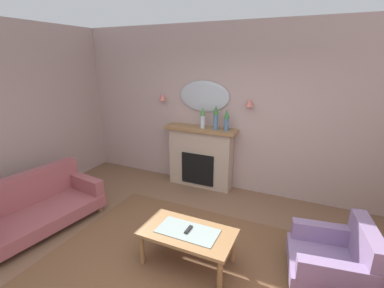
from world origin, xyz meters
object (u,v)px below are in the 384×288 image
Objects in this scene: fireplace at (200,157)px; tv_remote at (188,230)px; mantel_vase_right at (203,116)px; mantel_vase_left at (227,119)px; coffee_table at (188,235)px; floral_couch at (35,206)px; wall_mirror at (204,96)px; wall_sconce_left at (162,97)px; armchair_near_fireplace at (337,257)px; wall_sconce_right at (249,103)px; mantel_vase_centre at (216,117)px.

fireplace reaches higher than tv_remote.
mantel_vase_right is at bearing 108.42° from tv_remote.
mantel_vase_left is at bearing 96.03° from tv_remote.
coffee_table is at bearing -71.80° from mantel_vase_right.
wall_mirror is at bearing 55.66° from floral_couch.
tv_remote is at bearing -70.54° from fireplace.
wall_sconce_left is 2.88m from tv_remote.
wall_mirror is 6.86× the size of wall_sconce_left.
wall_mirror is 2.59m from tv_remote.
floral_couch is (-2.15, -2.24, -1.05)m from mantel_vase_left.
fireplace is 3.46× the size of mantel_vase_right.
fireplace reaches higher than coffee_table.
coffee_table is 6.88× the size of tv_remote.
mantel_vase_right is 2.81× the size of wall_sconce_left.
mantel_vase_left is 2.23m from coffee_table.
armchair_near_fireplace is at bearing 14.72° from tv_remote.
mantel_vase_right reaches higher than tv_remote.
wall_sconce_right is (0.35, 0.12, 0.29)m from mantel_vase_left.
floral_couch is at bearing -108.64° from wall_sconce_left.
wall_mirror is at bearing 150.46° from mantel_vase_centre.
mantel_vase_right is 2.28m from tv_remote.
fireplace is at bearing 150.47° from mantel_vase_right.
coffee_table is at bearing -53.66° from wall_sconce_left.
mantel_vase_centre reaches higher than coffee_table.
mantel_vase_right is at bearing 180.00° from mantel_vase_left.
mantel_vase_right is 0.95m from wall_sconce_left.
wall_sconce_right is (0.55, 0.12, 0.27)m from mantel_vase_centre.
mantel_vase_centre is at bearing -167.69° from wall_sconce_right.
wall_mirror reaches higher than armchair_near_fireplace.
coffee_table is 2.36m from floral_couch.
wall_sconce_left is at bearing 126.34° from coffee_table.
wall_sconce_right reaches higher than armchair_near_fireplace.
mantel_vase_right is at bearing -7.59° from wall_sconce_left.
wall_sconce_left and wall_sconce_right have the same top height.
mantel_vase_left is 0.41× the size of armchair_near_fireplace.
floral_couch is (-1.65, -2.27, -0.25)m from fireplace.
mantel_vase_centre is 0.20m from mantel_vase_left.
mantel_vase_left reaches higher than floral_couch.
armchair_near_fireplace reaches higher than tv_remote.
wall_mirror is at bearing 161.22° from mantel_vase_left.
wall_sconce_left is at bearing 180.00° from wall_sconce_right.
armchair_near_fireplace is at bearing 9.75° from floral_couch.
armchair_near_fireplace is (1.60, 0.43, -0.08)m from coffee_table.
mantel_vase_right is at bearing -73.61° from wall_mirror.
mantel_vase_left reaches higher than fireplace.
mantel_vase_left is at bearing -161.08° from wall_sconce_right.
mantel_vase_right is at bearing 180.00° from mantel_vase_centre.
fireplace is 8.50× the size of tv_remote.
floral_couch is (-1.65, -2.41, -1.39)m from wall_mirror.
mantel_vase_right is at bearing -171.47° from wall_sconce_right.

